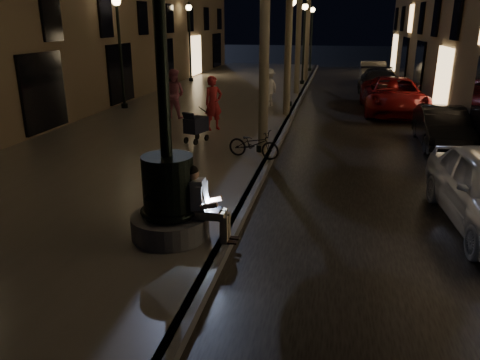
% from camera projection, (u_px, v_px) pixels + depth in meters
% --- Properties ---
extents(ground, '(120.00, 120.00, 0.00)m').
position_uv_depth(ground, '(293.00, 115.00, 20.41)').
color(ground, black).
rests_on(ground, ground).
extents(cobble_lane, '(6.00, 45.00, 0.02)m').
position_uv_depth(cobble_lane, '(364.00, 117.00, 19.84)').
color(cobble_lane, black).
rests_on(cobble_lane, ground).
extents(promenade, '(8.00, 45.00, 0.20)m').
position_uv_depth(promenade, '(205.00, 109.00, 21.13)').
color(promenade, slate).
rests_on(promenade, ground).
extents(curb_strip, '(0.25, 45.00, 0.20)m').
position_uv_depth(curb_strip, '(293.00, 112.00, 20.38)').
color(curb_strip, '#59595B').
rests_on(curb_strip, ground).
extents(fountain_lamppost, '(1.40, 1.40, 5.21)m').
position_uv_depth(fountain_lamppost, '(168.00, 183.00, 8.15)').
color(fountain_lamppost, '#59595B').
rests_on(fountain_lamppost, promenade).
extents(seated_man_laptop, '(0.98, 0.33, 1.35)m').
position_uv_depth(seated_man_laptop, '(202.00, 201.00, 8.14)').
color(seated_man_laptop, gray).
rests_on(seated_man_laptop, promenade).
extents(lamp_curb_a, '(0.36, 0.36, 4.81)m').
position_uv_depth(lamp_curb_a, '(263.00, 46.00, 12.93)').
color(lamp_curb_a, black).
rests_on(lamp_curb_a, promenade).
extents(lamp_curb_b, '(0.36, 0.36, 4.81)m').
position_uv_depth(lamp_curb_b, '(291.00, 36.00, 20.35)').
color(lamp_curb_b, black).
rests_on(lamp_curb_b, promenade).
extents(lamp_curb_c, '(0.36, 0.36, 4.81)m').
position_uv_depth(lamp_curb_c, '(304.00, 32.00, 27.77)').
color(lamp_curb_c, black).
rests_on(lamp_curb_c, promenade).
extents(lamp_curb_d, '(0.36, 0.36, 4.81)m').
position_uv_depth(lamp_curb_d, '(312.00, 30.00, 35.18)').
color(lamp_curb_d, black).
rests_on(lamp_curb_d, promenade).
extents(lamp_left_b, '(0.36, 0.36, 4.81)m').
position_uv_depth(lamp_left_b, '(119.00, 37.00, 19.83)').
color(lamp_left_b, black).
rests_on(lamp_left_b, promenade).
extents(lamp_left_c, '(0.36, 0.36, 4.81)m').
position_uv_depth(lamp_left_c, '(190.00, 32.00, 29.10)').
color(lamp_left_c, black).
rests_on(lamp_left_c, promenade).
extents(stroller, '(0.68, 1.10, 1.12)m').
position_uv_depth(stroller, '(196.00, 125.00, 14.78)').
color(stroller, black).
rests_on(stroller, promenade).
extents(car_second, '(1.37, 3.87, 1.27)m').
position_uv_depth(car_second, '(442.00, 127.00, 15.03)').
color(car_second, black).
rests_on(car_second, ground).
extents(car_third, '(2.63, 5.57, 1.54)m').
position_uv_depth(car_third, '(393.00, 96.00, 20.53)').
color(car_third, maroon).
rests_on(car_third, ground).
extents(car_rear, '(2.16, 5.10, 1.47)m').
position_uv_depth(car_rear, '(380.00, 84.00, 24.47)').
color(car_rear, '#333338').
rests_on(car_rear, ground).
extents(car_fifth, '(1.54, 4.39, 1.44)m').
position_uv_depth(car_fifth, '(373.00, 73.00, 29.51)').
color(car_fifth, gray).
rests_on(car_fifth, ground).
extents(pedestrian_red, '(0.81, 0.80, 1.88)m').
position_uv_depth(pedestrian_red, '(213.00, 103.00, 16.40)').
color(pedestrian_red, '#A82127').
rests_on(pedestrian_red, promenade).
extents(pedestrian_pink, '(1.06, 0.90, 1.92)m').
position_uv_depth(pedestrian_pink, '(174.00, 94.00, 18.40)').
color(pedestrian_pink, '#C36783').
rests_on(pedestrian_pink, promenade).
extents(pedestrian_white, '(1.10, 1.26, 1.70)m').
position_uv_depth(pedestrian_white, '(268.00, 87.00, 20.96)').
color(pedestrian_white, silver).
rests_on(pedestrian_white, promenade).
extents(bicycle, '(1.61, 0.88, 0.80)m').
position_uv_depth(bicycle, '(254.00, 144.00, 13.16)').
color(bicycle, black).
rests_on(bicycle, promenade).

